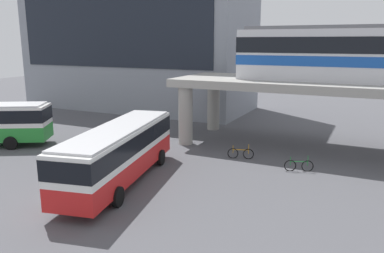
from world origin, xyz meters
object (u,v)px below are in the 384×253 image
Objects in this scene: bicycle_green at (299,166)px; bicycle_orange at (241,153)px; bus_main at (119,148)px; station_building at (138,27)px.

bicycle_green is 0.98× the size of bicycle_orange.
bicycle_orange is at bearing 56.77° from bus_main.
station_building is 27.00m from bus_main.
bicycle_green is 4.18m from bicycle_orange.
bicycle_green is at bearing -36.04° from station_building.
station_building is at bearing 120.64° from bus_main.
bicycle_green is at bearing 35.46° from bus_main.
bus_main is at bearing -144.54° from bicycle_green.
station_building reaches higher than bicycle_green.
station_building is at bearing 143.96° from bicycle_green.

